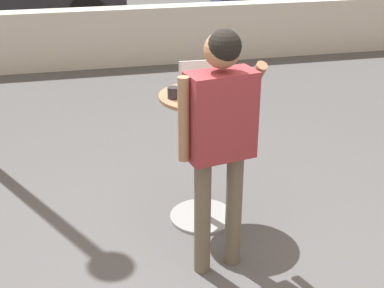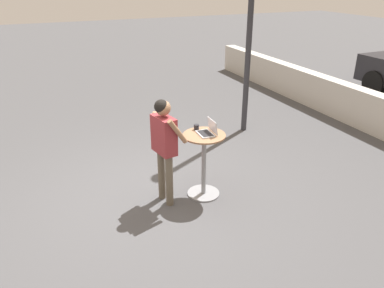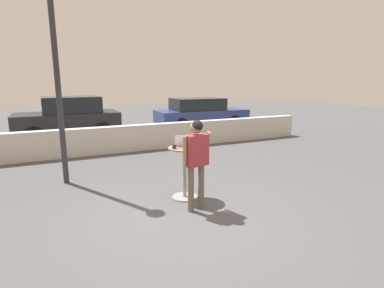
{
  "view_description": "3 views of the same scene",
  "coord_description": "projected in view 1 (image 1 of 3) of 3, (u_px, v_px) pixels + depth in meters",
  "views": [
    {
      "loc": [
        -0.62,
        -2.78,
        2.3
      ],
      "look_at": [
        0.09,
        0.24,
        0.89
      ],
      "focal_mm": 50.0,
      "sensor_mm": 36.0,
      "label": 1
    },
    {
      "loc": [
        4.91,
        -1.47,
        3.21
      ],
      "look_at": [
        0.24,
        0.56,
        0.89
      ],
      "focal_mm": 35.0,
      "sensor_mm": 36.0,
      "label": 2
    },
    {
      "loc": [
        -2.0,
        -4.45,
        2.3
      ],
      "look_at": [
        0.32,
        0.47,
        1.15
      ],
      "focal_mm": 28.0,
      "sensor_mm": 36.0,
      "label": 3
    }
  ],
  "objects": [
    {
      "name": "laptop",
      "position": [
        202.0,
        85.0,
        3.86
      ],
      "size": [
        0.32,
        0.25,
        0.22
      ],
      "color": "#B7BABF",
      "rests_on": "cafe_table"
    },
    {
      "name": "coffee_mug",
      "position": [
        173.0,
        93.0,
        3.74
      ],
      "size": [
        0.11,
        0.08,
        0.08
      ],
      "color": "#232328",
      "rests_on": "cafe_table"
    },
    {
      "name": "ground_plane",
      "position": [
        187.0,
        281.0,
        3.55
      ],
      "size": [
        50.0,
        50.0,
        0.0
      ],
      "primitive_type": "plane",
      "color": "#4C4C4F"
    },
    {
      "name": "cafe_table",
      "position": [
        203.0,
        149.0,
        4.0
      ],
      "size": [
        0.64,
        0.64,
        1.03
      ],
      "color": "gray",
      "rests_on": "ground_plane"
    },
    {
      "name": "pavement_kerb",
      "position": [
        110.0,
        37.0,
        8.04
      ],
      "size": [
        14.39,
        0.35,
        0.86
      ],
      "color": "beige",
      "rests_on": "ground_plane"
    },
    {
      "name": "standing_person",
      "position": [
        220.0,
        126.0,
        3.27
      ],
      "size": [
        0.57,
        0.43,
        1.65
      ],
      "color": "brown",
      "rests_on": "ground_plane"
    }
  ]
}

